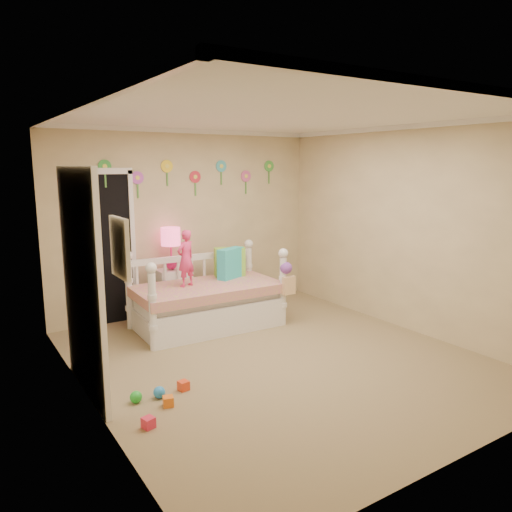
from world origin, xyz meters
TOP-DOWN VIEW (x-y plane):
  - floor at (0.00, 0.00)m, footprint 4.00×4.50m
  - ceiling at (0.00, 0.00)m, footprint 4.00×4.50m
  - back_wall at (0.00, 2.25)m, footprint 4.00×0.01m
  - left_wall at (-2.00, 0.00)m, footprint 0.01×4.50m
  - right_wall at (2.00, 0.00)m, footprint 0.01×4.50m
  - crown_molding at (0.00, 0.00)m, footprint 4.00×4.50m
  - daybed at (-0.15, 1.40)m, footprint 1.93×1.08m
  - pillow_turquoise at (0.29, 1.55)m, footprint 0.44×0.29m
  - pillow_lime at (0.35, 1.67)m, footprint 0.45×0.30m
  - child at (-0.41, 1.45)m, footprint 0.31×0.25m
  - nightstand at (-0.35, 2.07)m, footprint 0.41×0.31m
  - table_lamp at (-0.35, 2.07)m, footprint 0.27×0.27m
  - closet_doorway at (-1.25, 2.23)m, footprint 0.90×0.04m
  - flower_decals at (-0.09, 2.24)m, footprint 3.40×0.02m
  - mirror_closet at (-1.96, 0.30)m, footprint 0.07×1.30m
  - wall_picture at (-1.97, -0.90)m, footprint 0.05×0.34m
  - hanging_bag at (0.76, 0.88)m, footprint 0.20×0.16m
  - toy_scatter at (-1.35, -0.39)m, footprint 0.80×1.30m

SIDE VIEW (x-z plane):
  - floor at x=0.00m, z-range -0.01..0.01m
  - toy_scatter at x=-1.35m, z-range 0.00..0.11m
  - nightstand at x=-0.35m, z-range 0.00..0.68m
  - daybed at x=-0.15m, z-range 0.00..1.03m
  - hanging_bag at x=0.76m, z-range 0.45..0.81m
  - pillow_lime at x=0.35m, z-range 0.57..0.97m
  - pillow_turquoise at x=0.29m, z-range 0.57..0.99m
  - child at x=-0.41m, z-range 0.57..1.30m
  - closet_doorway at x=-1.25m, z-range 0.00..2.07m
  - mirror_closet at x=-1.96m, z-range 0.00..2.10m
  - table_lamp at x=-0.35m, z-range 0.77..1.36m
  - back_wall at x=0.00m, z-range 0.00..2.60m
  - left_wall at x=-2.00m, z-range 0.00..2.60m
  - right_wall at x=2.00m, z-range 0.00..2.60m
  - wall_picture at x=-1.97m, z-range 1.34..1.76m
  - flower_decals at x=-0.09m, z-range 1.69..2.19m
  - crown_molding at x=0.00m, z-range 2.54..2.60m
  - ceiling at x=0.00m, z-range 2.60..2.60m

